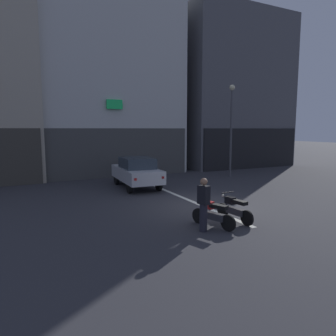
# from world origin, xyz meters

# --- Properties ---
(ground_plane) EXTENTS (120.00, 120.00, 0.00)m
(ground_plane) POSITION_xyz_m (0.00, 0.00, 0.00)
(ground_plane) COLOR #333338
(lane_centre_line) EXTENTS (0.20, 18.00, 0.01)m
(lane_centre_line) POSITION_xyz_m (0.00, 6.00, 0.00)
(lane_centre_line) COLOR silver
(lane_centre_line) RESTS_ON ground
(building_mid_block) EXTENTS (10.28, 8.21, 12.31)m
(building_mid_block) POSITION_xyz_m (-0.88, 13.04, 6.14)
(building_mid_block) COLOR silver
(building_mid_block) RESTS_ON ground
(building_far_right) EXTENTS (9.53, 8.77, 12.70)m
(building_far_right) POSITION_xyz_m (10.07, 13.04, 6.34)
(building_far_right) COLOR #56565B
(building_far_right) RESTS_ON ground
(car_silver_crossing_near) EXTENTS (1.93, 4.17, 1.64)m
(car_silver_crossing_near) POSITION_xyz_m (-1.07, 5.06, 0.89)
(car_silver_crossing_near) COLOR black
(car_silver_crossing_near) RESTS_ON ground
(street_lamp) EXTENTS (0.36, 0.36, 5.99)m
(street_lamp) POSITION_xyz_m (5.85, 5.95, 3.70)
(street_lamp) COLOR #47474C
(street_lamp) RESTS_ON ground
(motorcycle_red_row_leftmost) EXTENTS (0.71, 1.59, 0.98)m
(motorcycle_red_row_leftmost) POSITION_xyz_m (-1.18, -2.34, 0.46)
(motorcycle_red_row_leftmost) COLOR black
(motorcycle_red_row_leftmost) RESTS_ON ground
(motorcycle_black_row_left_mid) EXTENTS (0.55, 1.67, 0.98)m
(motorcycle_black_row_left_mid) POSITION_xyz_m (-0.17, -2.15, 0.46)
(motorcycle_black_row_left_mid) COLOR black
(motorcycle_black_row_left_mid) RESTS_ON ground
(person_by_motorcycles) EXTENTS (0.30, 0.40, 1.67)m
(person_by_motorcycles) POSITION_xyz_m (-1.67, -2.55, 0.86)
(person_by_motorcycles) COLOR #23232D
(person_by_motorcycles) RESTS_ON ground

